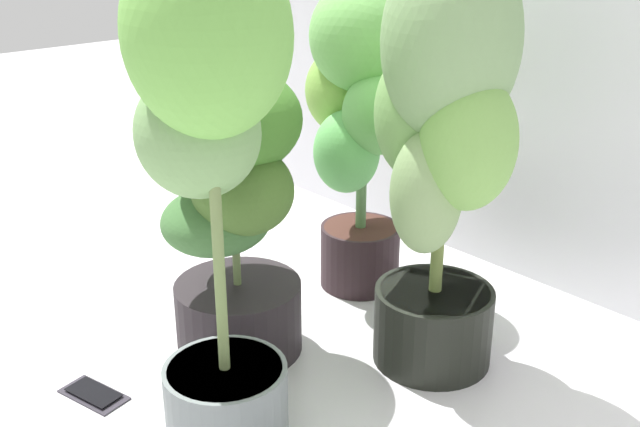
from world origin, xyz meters
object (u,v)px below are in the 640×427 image
Objects in this scene: potted_plant_back_center at (361,108)px; potted_plant_center at (230,195)px; potted_plant_back_right at (443,135)px; potted_plant_front_right at (209,151)px; cell_phone at (94,394)px.

potted_plant_back_center reaches higher than potted_plant_center.
potted_plant_center is 0.72× the size of potted_plant_back_right.
potted_plant_center is (0.04, -0.42, -0.11)m from potted_plant_back_center.
cell_phone is at bearing -154.18° from potted_plant_front_right.
potted_plant_back_center is at bearing 95.84° from potted_plant_center.
potted_plant_back_right is at bearing -44.21° from cell_phone.
potted_plant_back_right is 0.98× the size of potted_plant_front_right.
potted_plant_front_right is 5.80× the size of cell_phone.
potted_plant_back_center is at bearing -13.98° from cell_phone.
potted_plant_center is 0.49m from cell_phone.
potted_plant_front_right is at bearing -100.71° from potted_plant_back_right.
cell_phone is (-0.36, -0.62, -0.50)m from potted_plant_back_right.
cell_phone is at bearing -98.38° from potted_plant_center.
potted_plant_back_right is 0.49m from potted_plant_front_right.
potted_plant_back_right is 0.87m from cell_phone.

